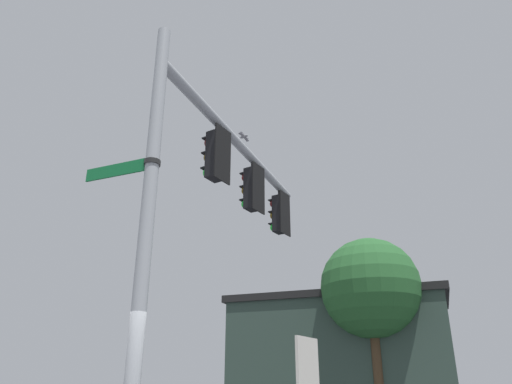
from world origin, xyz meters
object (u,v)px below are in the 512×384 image
(traffic_light_mid_outer, at_px, (279,214))
(street_name_sign, at_px, (130,167))
(bird_flying, at_px, (244,136))
(traffic_light_mid_inner, at_px, (252,189))
(traffic_light_nearest_pole, at_px, (215,156))

(traffic_light_mid_outer, relative_size, street_name_sign, 0.92)
(bird_flying, bearing_deg, traffic_light_mid_inner, -141.15)
(traffic_light_mid_inner, relative_size, bird_flying, 2.81)
(traffic_light_mid_inner, height_order, street_name_sign, traffic_light_mid_inner)
(traffic_light_mid_outer, xyz_separation_m, street_name_sign, (-6.04, -0.56, -1.15))
(traffic_light_nearest_pole, xyz_separation_m, bird_flying, (3.57, 1.64, 2.62))
(traffic_light_mid_outer, bearing_deg, traffic_light_mid_inner, -170.82)
(traffic_light_mid_outer, bearing_deg, traffic_light_nearest_pole, -170.82)
(traffic_light_nearest_pole, bearing_deg, street_name_sign, 178.56)
(bird_flying, bearing_deg, street_name_sign, -164.66)
(traffic_light_nearest_pole, bearing_deg, traffic_light_mid_outer, 9.18)
(street_name_sign, bearing_deg, traffic_light_mid_outer, 5.34)
(traffic_light_nearest_pole, height_order, bird_flying, bird_flying)
(traffic_light_nearest_pole, relative_size, traffic_light_mid_inner, 1.00)
(street_name_sign, xyz_separation_m, bird_flying, (5.78, 1.59, 3.77))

